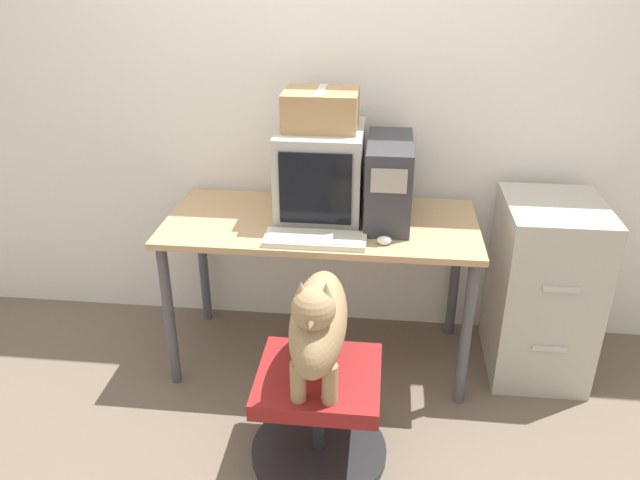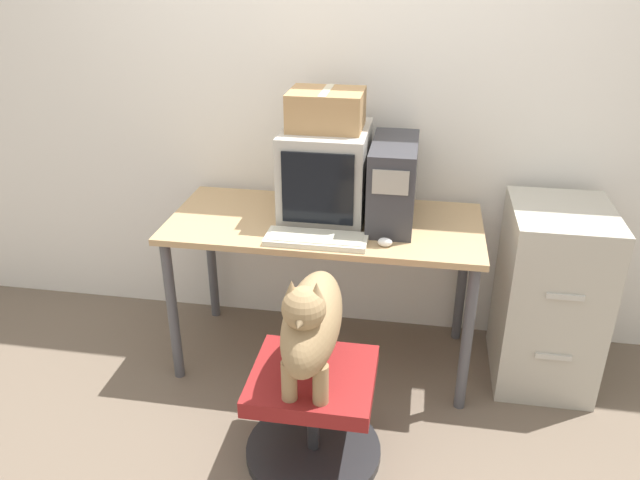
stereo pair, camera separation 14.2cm
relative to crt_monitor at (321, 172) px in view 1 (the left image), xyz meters
The scene contains 11 objects.
ground_plane 1.08m from the crt_monitor, 88.62° to the right, with size 12.00×12.00×0.00m, color #6B5B4C.
wall_back 0.44m from the crt_monitor, 88.06° to the left, with size 8.00×0.05×2.60m.
desk 0.32m from the crt_monitor, 83.72° to the right, with size 1.48×0.67×0.78m.
crt_monitor is the anchor object (origin of this frame).
pc_tower 0.32m from the crt_monitor, ahead, with size 0.21×0.47×0.38m.
keyboard 0.38m from the crt_monitor, 88.66° to the right, with size 0.45×0.17×0.03m.
computer_mouse 0.49m from the crt_monitor, 45.87° to the right, with size 0.06×0.04×0.04m.
office_chair 1.10m from the crt_monitor, 84.37° to the right, with size 0.57×0.57×0.43m.
dog 0.88m from the crt_monitor, 84.54° to the right, with size 0.21×0.60×0.50m.
filing_cabinet 1.22m from the crt_monitor, ahead, with size 0.45×0.55×0.89m.
cardboard_box 0.30m from the crt_monitor, 90.00° to the left, with size 0.34×0.27×0.17m.
Camera 1 is at (0.29, -2.35, 1.98)m, focal length 35.00 mm.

